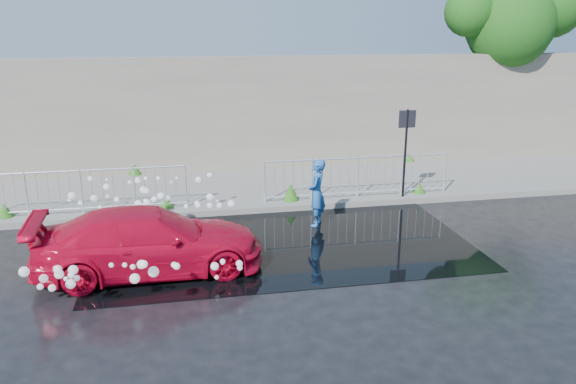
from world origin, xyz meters
name	(u,v)px	position (x,y,z in m)	size (l,w,h in m)	color
ground	(266,260)	(0.00, 0.00, 0.00)	(90.00, 90.00, 0.00)	black
pavement	(239,189)	(0.00, 5.00, 0.07)	(30.00, 4.00, 0.15)	slate
curb	(247,210)	(0.00, 3.00, 0.08)	(30.00, 0.25, 0.16)	slate
retaining_wall	(230,114)	(0.00, 7.20, 1.90)	(30.00, 0.60, 3.50)	slate
puddle	(281,240)	(0.50, 1.00, 0.01)	(8.00, 5.00, 0.01)	black
sign_post	(406,139)	(4.20, 3.10, 1.72)	(0.45, 0.06, 2.50)	black
tree	(516,19)	(9.71, 7.41, 4.76)	(4.90, 2.94, 6.28)	#332114
railing_left	(81,190)	(-4.00, 3.35, 0.74)	(5.05, 0.05, 1.10)	silver
railing_right	(358,176)	(3.00, 3.35, 0.74)	(5.05, 0.05, 1.10)	silver
weeds	(230,187)	(-0.30, 4.39, 0.32)	(12.17, 3.93, 0.46)	#184813
water_spray	(142,222)	(-2.44, 0.72, 0.73)	(3.70, 5.49, 0.95)	white
red_car	(150,241)	(-2.26, -0.12, 0.62)	(1.74, 4.28, 1.24)	red
person	(317,193)	(1.50, 1.80, 0.80)	(0.59, 0.38, 1.61)	#2159A8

